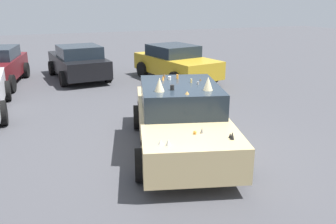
% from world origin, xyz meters
% --- Properties ---
extents(ground_plane, '(60.00, 60.00, 0.00)m').
position_xyz_m(ground_plane, '(0.00, 0.00, 0.00)').
color(ground_plane, '#47474C').
extents(art_car_decorated, '(4.83, 2.94, 1.74)m').
position_xyz_m(art_car_decorated, '(0.04, -0.01, 0.73)').
color(art_car_decorated, '#D8BC7F').
rests_on(art_car_decorated, ground).
extents(parked_sedan_row_back_center, '(4.23, 2.30, 1.42)m').
position_xyz_m(parked_sedan_row_back_center, '(8.37, 1.11, 0.71)').
color(parked_sedan_row_back_center, black).
rests_on(parked_sedan_row_back_center, ground).
extents(parked_sedan_far_right, '(4.36, 2.65, 1.43)m').
position_xyz_m(parked_sedan_far_right, '(6.70, -2.63, 0.72)').
color(parked_sedan_far_right, gold).
rests_on(parked_sedan_far_right, ground).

